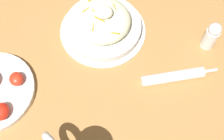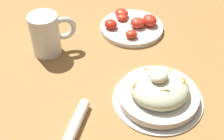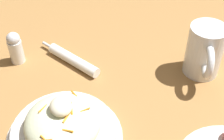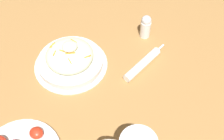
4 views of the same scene
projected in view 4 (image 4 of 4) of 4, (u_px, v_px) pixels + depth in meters
ground_plane at (92, 112)px, 0.81m from camera, size 1.43×1.43×0.00m
salad_plate at (70, 59)px, 0.89m from camera, size 0.24×0.24×0.10m
napkin_roll at (143, 64)px, 0.90m from camera, size 0.18×0.12×0.03m
salt_shaker at (146, 26)px, 0.97m from camera, size 0.04×0.04×0.09m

